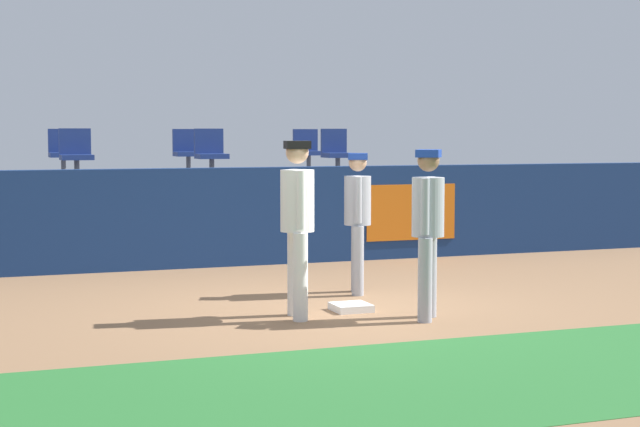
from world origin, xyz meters
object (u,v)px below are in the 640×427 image
object	(u,v)px
seat_back_left	(63,151)
seat_front_right	(336,151)
player_fielder_home	(298,216)
player_coach_visitor	(428,222)
seat_front_left	(76,152)
player_runner_visitor	(358,213)
seat_back_center	(187,150)
seat_front_center	(211,152)
seat_back_right	(307,149)
first_base	(351,307)

from	to	relation	value
seat_back_left	seat_front_right	xyz separation A→B (m)	(4.27, -1.80, -0.00)
player_fielder_home	seat_back_left	size ratio (longest dim) A/B	2.23
player_coach_visitor	seat_front_left	world-z (taller)	seat_front_left
player_coach_visitor	seat_back_left	xyz separation A→B (m)	(-2.89, 8.09, 0.62)
player_runner_visitor	seat_front_left	bearing A→B (deg)	-127.73
seat_back_center	seat_front_center	size ratio (longest dim) A/B	1.00
player_coach_visitor	seat_back_center	world-z (taller)	seat_back_center
seat_back_center	seat_front_center	world-z (taller)	same
player_runner_visitor	seat_back_right	distance (m)	6.48
player_fielder_home	player_coach_visitor	distance (m)	1.36
player_fielder_home	player_runner_visitor	distance (m)	1.76
player_runner_visitor	player_fielder_home	bearing A→B (deg)	-23.19
seat_back_right	seat_front_right	world-z (taller)	same
seat_front_center	player_coach_visitor	bearing A→B (deg)	-83.07
seat_back_left	seat_front_right	distance (m)	4.64
player_coach_visitor	seat_front_right	bearing A→B (deg)	-157.55
first_base	player_coach_visitor	xyz separation A→B (m)	(0.56, -0.74, 0.99)
seat_back_center	seat_front_right	bearing A→B (deg)	-40.23
player_runner_visitor	seat_back_center	world-z (taller)	seat_back_center
seat_front_center	first_base	bearing A→B (deg)	-87.92
seat_back_left	seat_front_center	distance (m)	2.78
player_coach_visitor	seat_back_center	xyz separation A→B (m)	(-0.74, 8.09, 0.62)
player_runner_visitor	seat_back_center	distance (m)	6.33
player_coach_visitor	seat_front_center	size ratio (longest dim) A/B	2.12
player_fielder_home	seat_front_center	size ratio (longest dim) A/B	2.23
seat_front_center	seat_front_left	distance (m)	2.11
player_fielder_home	player_coach_visitor	size ratio (longest dim) A/B	1.05
first_base	seat_back_center	world-z (taller)	seat_back_center
seat_back_right	player_coach_visitor	bearing A→B (deg)	-100.54
first_base	player_runner_visitor	world-z (taller)	player_runner_visitor
seat_front_right	player_coach_visitor	bearing A→B (deg)	-102.42
player_fielder_home	seat_back_left	xyz separation A→B (m)	(-1.64, 7.55, 0.57)
first_base	player_fielder_home	size ratio (longest dim) A/B	0.21
seat_back_center	player_coach_visitor	bearing A→B (deg)	-84.77
seat_back_left	seat_front_left	distance (m)	1.80
seat_back_left	first_base	bearing A→B (deg)	-72.47
player_runner_visitor	seat_back_left	world-z (taller)	seat_back_left
seat_front_left	seat_back_left	bearing A→B (deg)	90.55
player_runner_visitor	player_coach_visitor	distance (m)	1.83
first_base	seat_front_center	size ratio (longest dim) A/B	0.48
player_coach_visitor	seat_front_right	world-z (taller)	seat_front_right
player_runner_visitor	seat_back_left	xyz separation A→B (m)	(-2.84, 6.26, 0.66)
seat_back_right	seat_front_left	size ratio (longest dim) A/B	1.00
player_fielder_home	seat_front_center	distance (m)	5.80
seat_front_center	seat_back_right	bearing A→B (deg)	38.40
first_base	player_fielder_home	world-z (taller)	player_fielder_home
seat_back_right	seat_back_left	xyz separation A→B (m)	(-4.39, -0.00, -0.00)
seat_back_center	seat_front_right	size ratio (longest dim) A/B	1.00
seat_back_center	first_base	bearing A→B (deg)	-88.61
seat_front_center	seat_front_right	size ratio (longest dim) A/B	1.00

